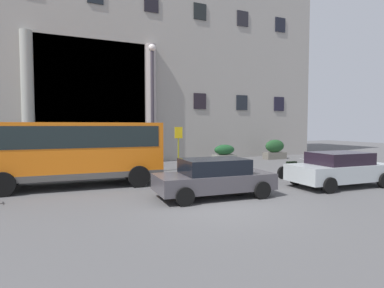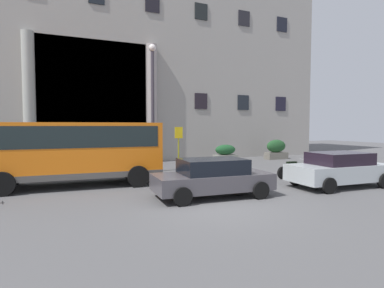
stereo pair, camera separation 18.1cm
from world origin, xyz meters
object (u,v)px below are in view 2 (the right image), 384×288
Objects in this scene: hedge_planter_entrance_left at (137,156)px; motorcycle_near_kerb at (294,169)px; parked_compact_extra at (339,169)px; hedge_planter_far_east at (225,154)px; lamppost_plaza_centre at (153,97)px; bus_stop_sign at (179,145)px; hedge_planter_far_west at (80,157)px; parked_estate_mid at (212,177)px; hedge_planter_west at (276,150)px; orange_minibus at (74,148)px.

hedge_planter_entrance_left is 1.09× the size of motorcycle_near_kerb.
hedge_planter_far_east is at bearing 92.14° from parked_compact_extra.
lamppost_plaza_centre is (0.27, -2.59, 3.46)m from hedge_planter_entrance_left.
hedge_planter_far_east reaches higher than motorcycle_near_kerb.
bus_stop_sign reaches higher than hedge_planter_far_east.
hedge_planter_far_west is 0.39× the size of parked_estate_mid.
hedge_planter_far_east is 0.92× the size of hedge_planter_west.
hedge_planter_west is at bearing 14.05° from lamppost_plaza_centre.
hedge_planter_far_west is 11.76m from motorcycle_near_kerb.
hedge_planter_far_east is 0.80× the size of motorcycle_near_kerb.
hedge_planter_west is 14.26m from hedge_planter_far_west.
hedge_planter_far_east is (4.96, 3.62, -0.95)m from bus_stop_sign.
motorcycle_near_kerb is (9.91, -2.18, -1.16)m from orange_minibus.
bus_stop_sign is at bearing 19.16° from orange_minibus.
lamppost_plaza_centre is at bearing 35.26° from orange_minibus.
hedge_planter_entrance_left is at bearing 4.22° from hedge_planter_far_west.
orange_minibus is 15.78m from hedge_planter_west.
parked_estate_mid reaches higher than motorcycle_near_kerb.
hedge_planter_west is at bearing 21.71° from bus_stop_sign.
hedge_planter_far_west reaches higher than motorcycle_near_kerb.
motorcycle_near_kerb is at bearing 23.75° from parked_estate_mid.
lamppost_plaza_centre reaches higher than orange_minibus.
bus_stop_sign is at bearing -70.22° from hedge_planter_entrance_left.
motorcycle_near_kerb is at bearing -40.41° from lamppost_plaza_centre.
hedge_planter_west is (10.86, 0.06, 0.07)m from hedge_planter_entrance_left.
orange_minibus is at bearing -160.38° from hedge_planter_west.
parked_estate_mid is 5.89m from motorcycle_near_kerb.
orange_minibus is 1.03× the size of lamppost_plaza_centre.
orange_minibus is 11.18m from parked_compact_extra.
hedge_planter_far_west reaches higher than hedge_planter_entrance_left.
parked_estate_mid is 2.15× the size of motorcycle_near_kerb.
hedge_planter_far_west is at bearing -178.73° from hedge_planter_west.
parked_compact_extra is (-0.15, -9.77, 0.15)m from hedge_planter_far_east.
parked_compact_extra is 9.95m from lamppost_plaza_centre.
parked_estate_mid is (-5.75, 0.46, -0.04)m from parked_compact_extra.
orange_minibus is 3.58× the size of motorcycle_near_kerb.
parked_compact_extra reaches higher than hedge_planter_entrance_left.
parked_compact_extra is 2.50m from motorcycle_near_kerb.
parked_compact_extra is at bearing -45.26° from hedge_planter_far_west.
motorcycle_near_kerb is (-0.22, 2.48, -0.28)m from parked_compact_extra.
hedge_planter_entrance_left is 0.50× the size of parked_compact_extra.
lamppost_plaza_centre reaches higher than bus_stop_sign.
hedge_planter_far_east is 0.96× the size of hedge_planter_far_west.
hedge_planter_entrance_left is 1.35× the size of hedge_planter_far_east.
orange_minibus is 11.53m from hedge_planter_far_east.
parked_compact_extra is (4.81, -6.16, -0.81)m from bus_stop_sign.
hedge_planter_entrance_left is 3.41m from hedge_planter_far_west.
orange_minibus reaches higher than parked_compact_extra.
hedge_planter_far_east is (10.28, 5.12, -1.02)m from orange_minibus.
parked_estate_mid is at bearing -67.50° from hedge_planter_far_west.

